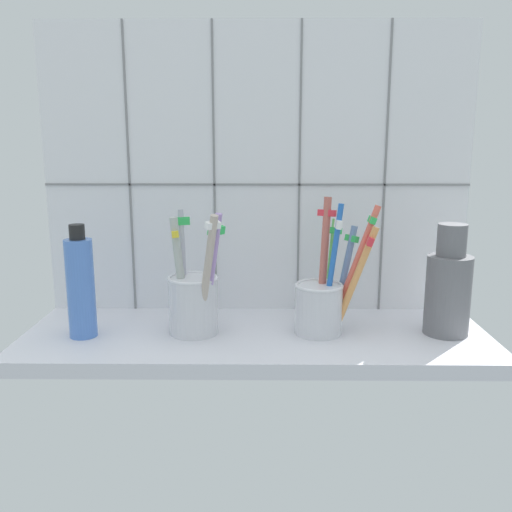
{
  "coord_description": "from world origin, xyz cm",
  "views": [
    {
      "loc": [
        0.77,
        -71.97,
        28.19
      ],
      "look_at": [
        0.0,
        -0.07,
        12.87
      ],
      "focal_mm": 38.47,
      "sensor_mm": 36.0,
      "label": 1
    }
  ],
  "objects_px": {
    "toothbrush_cup_right": "(323,299)",
    "ceramic_vase": "(449,289)",
    "soap_bottle": "(81,286)",
    "toothbrush_cup_left": "(194,299)"
  },
  "relations": [
    {
      "from": "toothbrush_cup_right",
      "to": "ceramic_vase",
      "type": "height_order",
      "value": "toothbrush_cup_right"
    },
    {
      "from": "toothbrush_cup_right",
      "to": "soap_bottle",
      "type": "height_order",
      "value": "toothbrush_cup_right"
    },
    {
      "from": "soap_bottle",
      "to": "toothbrush_cup_left",
      "type": "bearing_deg",
      "value": 5.09
    },
    {
      "from": "toothbrush_cup_left",
      "to": "soap_bottle",
      "type": "bearing_deg",
      "value": -174.91
    },
    {
      "from": "toothbrush_cup_left",
      "to": "soap_bottle",
      "type": "height_order",
      "value": "toothbrush_cup_left"
    },
    {
      "from": "toothbrush_cup_left",
      "to": "soap_bottle",
      "type": "xyz_separation_m",
      "value": [
        -0.15,
        -0.01,
        0.02
      ]
    },
    {
      "from": "toothbrush_cup_left",
      "to": "ceramic_vase",
      "type": "relative_size",
      "value": 1.12
    },
    {
      "from": "toothbrush_cup_left",
      "to": "toothbrush_cup_right",
      "type": "xyz_separation_m",
      "value": [
        0.18,
        0.0,
        -0.0
      ]
    },
    {
      "from": "toothbrush_cup_right",
      "to": "soap_bottle",
      "type": "bearing_deg",
      "value": -176.98
    },
    {
      "from": "toothbrush_cup_right",
      "to": "soap_bottle",
      "type": "distance_m",
      "value": 0.33
    }
  ]
}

